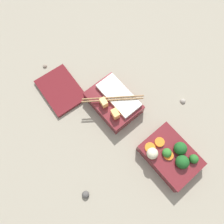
% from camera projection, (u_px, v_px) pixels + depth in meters
% --- Properties ---
extents(ground_plane, '(3.00, 3.00, 0.00)m').
position_uv_depth(ground_plane, '(136.00, 130.00, 0.72)').
color(ground_plane, gray).
extents(bento_tray_vegetable, '(0.17, 0.12, 0.07)m').
position_uv_depth(bento_tray_vegetable, '(171.00, 156.00, 0.66)').
color(bento_tray_vegetable, maroon).
rests_on(bento_tray_vegetable, ground_plane).
extents(bento_tray_rice, '(0.17, 0.17, 0.07)m').
position_uv_depth(bento_tray_rice, '(113.00, 102.00, 0.73)').
color(bento_tray_rice, maroon).
rests_on(bento_tray_rice, ground_plane).
extents(bento_lid, '(0.17, 0.13, 0.01)m').
position_uv_depth(bento_lid, '(61.00, 90.00, 0.77)').
color(bento_lid, maroon).
rests_on(bento_lid, ground_plane).
extents(pebble_0, '(0.02, 0.02, 0.02)m').
position_uv_depth(pebble_0, '(183.00, 101.00, 0.75)').
color(pebble_0, gray).
rests_on(pebble_0, ground_plane).
extents(pebble_1, '(0.02, 0.02, 0.02)m').
position_uv_depth(pebble_1, '(45.00, 66.00, 0.80)').
color(pebble_1, '#7A6B5B').
rests_on(pebble_1, ground_plane).
extents(pebble_2, '(0.02, 0.02, 0.02)m').
position_uv_depth(pebble_2, '(86.00, 195.00, 0.65)').
color(pebble_2, '#474442').
rests_on(pebble_2, ground_plane).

